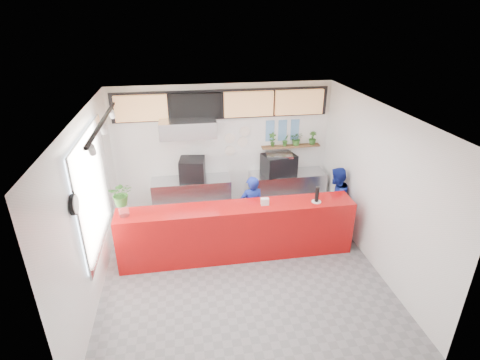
# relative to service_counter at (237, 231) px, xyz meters

# --- Properties ---
(floor) EXTENTS (5.00, 5.00, 0.00)m
(floor) POSITION_rel_service_counter_xyz_m (0.00, -0.40, -0.55)
(floor) COLOR slate
(floor) RESTS_ON ground
(ceiling) EXTENTS (5.00, 5.00, 0.00)m
(ceiling) POSITION_rel_service_counter_xyz_m (0.00, -0.40, 2.45)
(ceiling) COLOR silver
(wall_back) EXTENTS (5.00, 0.00, 5.00)m
(wall_back) POSITION_rel_service_counter_xyz_m (0.00, 2.10, 0.95)
(wall_back) COLOR white
(wall_back) RESTS_ON ground
(wall_left) EXTENTS (0.00, 5.00, 5.00)m
(wall_left) POSITION_rel_service_counter_xyz_m (-2.50, -0.40, 0.95)
(wall_left) COLOR white
(wall_left) RESTS_ON ground
(wall_right) EXTENTS (0.00, 5.00, 5.00)m
(wall_right) POSITION_rel_service_counter_xyz_m (2.50, -0.40, 0.95)
(wall_right) COLOR white
(wall_right) RESTS_ON ground
(service_counter) EXTENTS (4.50, 0.60, 1.10)m
(service_counter) POSITION_rel_service_counter_xyz_m (0.00, 0.00, 0.00)
(service_counter) COLOR #A70B0C
(service_counter) RESTS_ON ground
(cream_band) EXTENTS (5.00, 0.02, 0.80)m
(cream_band) POSITION_rel_service_counter_xyz_m (0.00, 2.09, 2.05)
(cream_band) COLOR beige
(cream_band) RESTS_ON wall_back
(prep_bench) EXTENTS (1.80, 0.60, 0.90)m
(prep_bench) POSITION_rel_service_counter_xyz_m (-0.80, 1.80, -0.10)
(prep_bench) COLOR #B2B5BA
(prep_bench) RESTS_ON ground
(panini_oven) EXTENTS (0.63, 0.63, 0.50)m
(panini_oven) POSITION_rel_service_counter_xyz_m (-0.75, 1.80, 0.60)
(panini_oven) COLOR black
(panini_oven) RESTS_ON prep_bench
(extraction_hood) EXTENTS (1.20, 0.70, 0.35)m
(extraction_hood) POSITION_rel_service_counter_xyz_m (-0.80, 1.75, 1.60)
(extraction_hood) COLOR #B2B5BA
(extraction_hood) RESTS_ON ceiling
(hood_lip) EXTENTS (1.20, 0.69, 0.31)m
(hood_lip) POSITION_rel_service_counter_xyz_m (-0.80, 1.75, 1.40)
(hood_lip) COLOR #B2B5BA
(hood_lip) RESTS_ON ceiling
(right_bench) EXTENTS (1.80, 0.60, 0.90)m
(right_bench) POSITION_rel_service_counter_xyz_m (1.50, 1.80, -0.10)
(right_bench) COLOR #B2B5BA
(right_bench) RESTS_ON ground
(espresso_machine) EXTENTS (0.84, 0.68, 0.48)m
(espresso_machine) POSITION_rel_service_counter_xyz_m (1.27, 1.80, 0.59)
(espresso_machine) COLOR black
(espresso_machine) RESTS_ON right_bench
(espresso_tray) EXTENTS (0.66, 0.49, 0.06)m
(espresso_tray) POSITION_rel_service_counter_xyz_m (1.27, 1.80, 0.83)
(espresso_tray) COLOR #A5A8AD
(espresso_tray) RESTS_ON espresso_machine
(herb_shelf) EXTENTS (1.40, 0.18, 0.04)m
(herb_shelf) POSITION_rel_service_counter_xyz_m (1.60, 2.00, 0.95)
(herb_shelf) COLOR brown
(herb_shelf) RESTS_ON wall_back
(menu_board_far_left) EXTENTS (1.10, 0.10, 0.55)m
(menu_board_far_left) POSITION_rel_service_counter_xyz_m (-1.75, 1.98, 2.00)
(menu_board_far_left) COLOR tan
(menu_board_far_left) RESTS_ON wall_back
(menu_board_mid_left) EXTENTS (1.10, 0.10, 0.55)m
(menu_board_mid_left) POSITION_rel_service_counter_xyz_m (-0.59, 1.98, 2.00)
(menu_board_mid_left) COLOR black
(menu_board_mid_left) RESTS_ON wall_back
(menu_board_mid_right) EXTENTS (1.10, 0.10, 0.55)m
(menu_board_mid_right) POSITION_rel_service_counter_xyz_m (0.57, 1.98, 2.00)
(menu_board_mid_right) COLOR tan
(menu_board_mid_right) RESTS_ON wall_back
(menu_board_far_right) EXTENTS (1.10, 0.10, 0.55)m
(menu_board_far_right) POSITION_rel_service_counter_xyz_m (1.73, 1.98, 2.00)
(menu_board_far_right) COLOR tan
(menu_board_far_right) RESTS_ON wall_back
(soffit) EXTENTS (4.80, 0.04, 0.65)m
(soffit) POSITION_rel_service_counter_xyz_m (0.00, 2.06, 2.00)
(soffit) COLOR black
(soffit) RESTS_ON wall_back
(window_pane) EXTENTS (0.04, 2.20, 1.90)m
(window_pane) POSITION_rel_service_counter_xyz_m (-2.47, -0.10, 1.15)
(window_pane) COLOR silver
(window_pane) RESTS_ON wall_left
(window_frame) EXTENTS (0.03, 2.30, 2.00)m
(window_frame) POSITION_rel_service_counter_xyz_m (-2.45, -0.10, 1.15)
(window_frame) COLOR #B2B5BA
(window_frame) RESTS_ON wall_left
(wall_clock_rim) EXTENTS (0.05, 0.30, 0.30)m
(wall_clock_rim) POSITION_rel_service_counter_xyz_m (-2.46, -1.30, 1.50)
(wall_clock_rim) COLOR black
(wall_clock_rim) RESTS_ON wall_left
(wall_clock_face) EXTENTS (0.02, 0.26, 0.26)m
(wall_clock_face) POSITION_rel_service_counter_xyz_m (-2.43, -1.30, 1.50)
(wall_clock_face) COLOR white
(wall_clock_face) RESTS_ON wall_left
(track_rail) EXTENTS (0.05, 2.40, 0.04)m
(track_rail) POSITION_rel_service_counter_xyz_m (-2.10, -0.40, 2.39)
(track_rail) COLOR black
(track_rail) RESTS_ON ceiling
(dec_plate_a) EXTENTS (0.24, 0.03, 0.24)m
(dec_plate_a) POSITION_rel_service_counter_xyz_m (0.15, 2.07, 1.20)
(dec_plate_a) COLOR silver
(dec_plate_a) RESTS_ON wall_back
(dec_plate_b) EXTENTS (0.24, 0.03, 0.24)m
(dec_plate_b) POSITION_rel_service_counter_xyz_m (0.45, 2.07, 1.10)
(dec_plate_b) COLOR silver
(dec_plate_b) RESTS_ON wall_back
(dec_plate_c) EXTENTS (0.24, 0.03, 0.24)m
(dec_plate_c) POSITION_rel_service_counter_xyz_m (0.15, 2.07, 0.90)
(dec_plate_c) COLOR silver
(dec_plate_c) RESTS_ON wall_back
(dec_plate_d) EXTENTS (0.24, 0.03, 0.24)m
(dec_plate_d) POSITION_rel_service_counter_xyz_m (0.50, 2.07, 1.35)
(dec_plate_d) COLOR silver
(dec_plate_d) RESTS_ON wall_back
(photo_frame_a) EXTENTS (0.20, 0.02, 0.25)m
(photo_frame_a) POSITION_rel_service_counter_xyz_m (1.10, 2.08, 1.45)
(photo_frame_a) COLOR #598CBF
(photo_frame_a) RESTS_ON wall_back
(photo_frame_b) EXTENTS (0.20, 0.02, 0.25)m
(photo_frame_b) POSITION_rel_service_counter_xyz_m (1.40, 2.08, 1.45)
(photo_frame_b) COLOR #598CBF
(photo_frame_b) RESTS_ON wall_back
(photo_frame_c) EXTENTS (0.20, 0.02, 0.25)m
(photo_frame_c) POSITION_rel_service_counter_xyz_m (1.70, 2.08, 1.45)
(photo_frame_c) COLOR #598CBF
(photo_frame_c) RESTS_ON wall_back
(photo_frame_d) EXTENTS (0.20, 0.02, 0.25)m
(photo_frame_d) POSITION_rel_service_counter_xyz_m (1.10, 2.08, 1.20)
(photo_frame_d) COLOR #598CBF
(photo_frame_d) RESTS_ON wall_back
(photo_frame_e) EXTENTS (0.20, 0.02, 0.25)m
(photo_frame_e) POSITION_rel_service_counter_xyz_m (1.40, 2.08, 1.20)
(photo_frame_e) COLOR #598CBF
(photo_frame_e) RESTS_ON wall_back
(photo_frame_f) EXTENTS (0.20, 0.02, 0.25)m
(photo_frame_f) POSITION_rel_service_counter_xyz_m (1.70, 2.08, 1.20)
(photo_frame_f) COLOR #598CBF
(photo_frame_f) RESTS_ON wall_back
(staff_center) EXTENTS (0.56, 0.41, 1.41)m
(staff_center) POSITION_rel_service_counter_xyz_m (0.39, 0.61, 0.16)
(staff_center) COLOR navy
(staff_center) RESTS_ON ground
(staff_right) EXTENTS (0.89, 0.87, 1.45)m
(staff_right) POSITION_rel_service_counter_xyz_m (2.24, 0.65, 0.17)
(staff_right) COLOR navy
(staff_right) RESTS_ON ground
(herb_a) EXTENTS (0.21, 0.18, 0.34)m
(herb_a) POSITION_rel_service_counter_xyz_m (1.15, 2.00, 1.14)
(herb_a) COLOR #2D5E21
(herb_a) RESTS_ON herb_shelf
(herb_b) EXTENTS (0.18, 0.16, 0.27)m
(herb_b) POSITION_rel_service_counter_xyz_m (1.46, 2.00, 1.11)
(herb_b) COLOR #2D5E21
(herb_b) RESTS_ON herb_shelf
(herb_c) EXTENTS (0.37, 0.34, 0.33)m
(herb_c) POSITION_rel_service_counter_xyz_m (1.74, 2.00, 1.13)
(herb_c) COLOR #2D5E21
(herb_c) RESTS_ON herb_shelf
(herb_d) EXTENTS (0.20, 0.19, 0.31)m
(herb_d) POSITION_rel_service_counter_xyz_m (2.13, 2.00, 1.12)
(herb_d) COLOR #2D5E21
(herb_d) RESTS_ON herb_shelf
(glass_vase) EXTENTS (0.24, 0.24, 0.22)m
(glass_vase) POSITION_rel_service_counter_xyz_m (-2.05, -0.02, 0.66)
(glass_vase) COLOR silver
(glass_vase) RESTS_ON service_counter
(basil_vase) EXTENTS (0.41, 0.36, 0.45)m
(basil_vase) POSITION_rel_service_counter_xyz_m (-2.05, -0.02, 0.99)
(basil_vase) COLOR #2D5E21
(basil_vase) RESTS_ON glass_vase
(napkin_holder) EXTENTS (0.15, 0.10, 0.13)m
(napkin_holder) POSITION_rel_service_counter_xyz_m (0.52, -0.02, 0.62)
(napkin_holder) COLOR silver
(napkin_holder) RESTS_ON service_counter
(white_plate) EXTENTS (0.22, 0.22, 0.01)m
(white_plate) POSITION_rel_service_counter_xyz_m (1.52, -0.07, 0.56)
(white_plate) COLOR silver
(white_plate) RESTS_ON service_counter
(pepper_mill) EXTENTS (0.09, 0.09, 0.30)m
(pepper_mill) POSITION_rel_service_counter_xyz_m (1.52, -0.07, 0.72)
(pepper_mill) COLOR black
(pepper_mill) RESTS_ON white_plate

